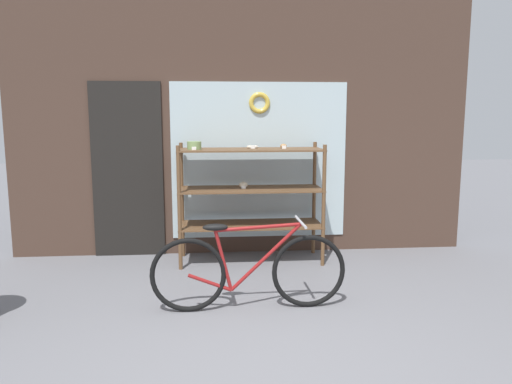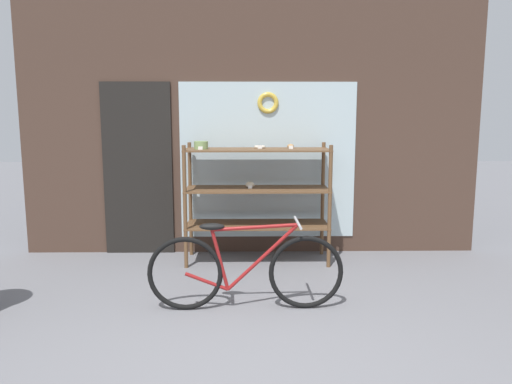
# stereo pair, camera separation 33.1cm
# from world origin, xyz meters

# --- Properties ---
(ground_plane) EXTENTS (30.00, 30.00, 0.00)m
(ground_plane) POSITION_xyz_m (0.00, 0.00, 0.00)
(ground_plane) COLOR slate
(storefront_facade) EXTENTS (5.60, 0.13, 3.96)m
(storefront_facade) POSITION_xyz_m (-0.03, 3.01, 1.92)
(storefront_facade) COLOR #473328
(storefront_facade) RESTS_ON ground_plane
(display_case) EXTENTS (1.66, 0.58, 1.41)m
(display_case) POSITION_xyz_m (0.04, 2.58, 0.86)
(display_case) COLOR brown
(display_case) RESTS_ON ground_plane
(bicycle) EXTENTS (1.73, 0.46, 0.80)m
(bicycle) POSITION_xyz_m (-0.07, 1.10, 0.36)
(bicycle) COLOR black
(bicycle) RESTS_ON ground_plane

